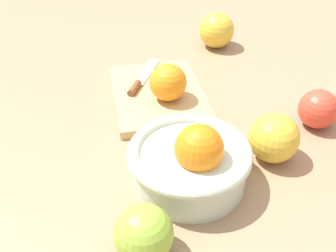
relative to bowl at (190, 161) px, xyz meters
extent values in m
plane|color=#997556|center=(0.14, -0.07, -0.04)|extent=(2.40, 2.40, 0.00)
cylinder|color=beige|center=(0.00, 0.00, -0.01)|extent=(0.17, 0.17, 0.06)
torus|color=beige|center=(0.00, 0.00, 0.02)|extent=(0.19, 0.19, 0.02)
sphere|color=orange|center=(-0.01, -0.01, 0.03)|extent=(0.07, 0.07, 0.07)
cube|color=tan|center=(0.23, -0.05, -0.03)|extent=(0.27, 0.22, 0.02)
sphere|color=orange|center=(0.20, -0.06, 0.01)|extent=(0.07, 0.07, 0.07)
cube|color=silver|center=(0.31, -0.06, -0.02)|extent=(0.10, 0.09, 0.00)
cylinder|color=brown|center=(0.25, -0.01, -0.02)|extent=(0.04, 0.04, 0.01)
sphere|color=gold|center=(-0.01, -0.15, 0.00)|extent=(0.08, 0.08, 0.08)
sphere|color=#D6422D|center=(0.03, -0.27, -0.01)|extent=(0.07, 0.07, 0.07)
sphere|color=gold|center=(0.39, -0.27, 0.00)|extent=(0.08, 0.08, 0.08)
sphere|color=#8EB738|center=(-0.09, 0.11, 0.00)|extent=(0.08, 0.08, 0.08)
camera|label=1|loc=(-0.40, 0.22, 0.41)|focal=44.30mm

